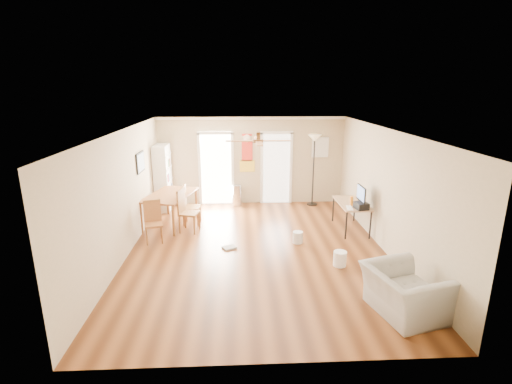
{
  "coord_description": "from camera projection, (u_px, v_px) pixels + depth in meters",
  "views": [
    {
      "loc": [
        -0.39,
        -7.55,
        3.45
      ],
      "look_at": [
        0.0,
        0.6,
        1.15
      ],
      "focal_mm": 26.42,
      "sensor_mm": 36.0,
      "label": 1
    }
  ],
  "objects": [
    {
      "name": "wall_decal",
      "position": [
        247.0,
        153.0,
        11.13
      ],
      "size": [
        0.46,
        0.03,
        1.1
      ],
      "primitive_type": "cube",
      "color": "red",
      "rests_on": "wall_back"
    },
    {
      "name": "keyboard",
      "position": [
        350.0,
        208.0,
        8.8
      ],
      "size": [
        0.16,
        0.37,
        0.01
      ],
      "primitive_type": "cube",
      "rotation": [
        0.0,
        0.0,
        -0.13
      ],
      "color": "white",
      "rests_on": "computer_desk"
    },
    {
      "name": "floor_cloth",
      "position": [
        229.0,
        248.0,
        8.3
      ],
      "size": [
        0.35,
        0.32,
        0.04
      ],
      "primitive_type": "cube",
      "rotation": [
        0.0,
        0.0,
        0.51
      ],
      "color": "#A6A6A1",
      "rests_on": "floor"
    },
    {
      "name": "wastebasket_b",
      "position": [
        340.0,
        259.0,
        7.47
      ],
      "size": [
        0.33,
        0.33,
        0.3
      ],
      "primitive_type": "cylinder",
      "rotation": [
        0.0,
        0.0,
        -0.32
      ],
      "color": "white",
      "rests_on": "floor"
    },
    {
      "name": "dining_chair_right_b",
      "position": [
        189.0,
        211.0,
        9.15
      ],
      "size": [
        0.52,
        0.52,
        1.05
      ],
      "primitive_type": null,
      "rotation": [
        0.0,
        0.0,
        1.33
      ],
      "color": "#A57635",
      "rests_on": "floor"
    },
    {
      "name": "framed_poster",
      "position": [
        140.0,
        162.0,
        8.97
      ],
      "size": [
        0.04,
        0.66,
        0.48
      ],
      "primitive_type": "cube",
      "color": "black",
      "rests_on": "wall_left"
    },
    {
      "name": "imac",
      "position": [
        361.0,
        197.0,
        8.8
      ],
      "size": [
        0.12,
        0.56,
        0.52
      ],
      "primitive_type": null,
      "rotation": [
        0.0,
        0.0,
        -0.07
      ],
      "color": "black",
      "rests_on": "computer_desk"
    },
    {
      "name": "armchair",
      "position": [
        404.0,
        292.0,
        5.84
      ],
      "size": [
        1.24,
        1.35,
        0.74
      ],
      "primitive_type": "imported",
      "rotation": [
        0.0,
        0.0,
        1.83
      ],
      "color": "#ADADA7",
      "rests_on": "floor"
    },
    {
      "name": "wall_front",
      "position": [
        273.0,
        273.0,
        4.5
      ],
      "size": [
        5.5,
        0.04,
        2.6
      ],
      "primitive_type": null,
      "color": "beige",
      "rests_on": "floor"
    },
    {
      "name": "dining_table",
      "position": [
        170.0,
        209.0,
        9.67
      ],
      "size": [
        1.35,
        1.8,
        0.8
      ],
      "primitive_type": null,
      "rotation": [
        0.0,
        0.0,
        -0.26
      ],
      "color": "#985F31",
      "rests_on": "floor"
    },
    {
      "name": "dining_chair_near",
      "position": [
        153.0,
        222.0,
        8.53
      ],
      "size": [
        0.48,
        0.48,
        0.95
      ],
      "primitive_type": null,
      "rotation": [
        0.0,
        0.0,
        0.26
      ],
      "color": "#A86836",
      "rests_on": "floor"
    },
    {
      "name": "wall_back",
      "position": [
        251.0,
        161.0,
        11.23
      ],
      "size": [
        5.5,
        0.04,
        2.6
      ],
      "primitive_type": null,
      "color": "beige",
      "rests_on": "floor"
    },
    {
      "name": "computer_desk",
      "position": [
        351.0,
        216.0,
        9.31
      ],
      "size": [
        0.65,
        1.3,
        0.7
      ],
      "primitive_type": null,
      "color": "tan",
      "rests_on": "floor"
    },
    {
      "name": "trash_can",
      "position": [
        237.0,
        195.0,
        11.22
      ],
      "size": [
        0.36,
        0.36,
        0.63
      ],
      "primitive_type": "cylinder",
      "rotation": [
        0.0,
        0.0,
        0.3
      ],
      "color": "silver",
      "rests_on": "floor"
    },
    {
      "name": "crown_molding",
      "position": [
        257.0,
        132.0,
        7.52
      ],
      "size": [
        5.5,
        7.0,
        0.08
      ],
      "primitive_type": null,
      "color": "white",
      "rests_on": "wall_back"
    },
    {
      "name": "bookshelf",
      "position": [
        163.0,
        178.0,
        10.72
      ],
      "size": [
        0.5,
        0.89,
        1.88
      ],
      "primitive_type": null,
      "rotation": [
        0.0,
        0.0,
        0.16
      ],
      "color": "silver",
      "rests_on": "floor"
    },
    {
      "name": "kitchen_doorway",
      "position": [
        216.0,
        170.0,
        11.23
      ],
      "size": [
        0.9,
        0.1,
        2.1
      ],
      "primitive_type": null,
      "color": "white",
      "rests_on": "wall_back"
    },
    {
      "name": "ceiling",
      "position": [
        257.0,
        130.0,
        7.51
      ],
      "size": [
        5.5,
        7.0,
        0.0
      ],
      "primitive_type": null,
      "color": "silver",
      "rests_on": "floor"
    },
    {
      "name": "orange_bottle",
      "position": [
        352.0,
        201.0,
        8.98
      ],
      "size": [
        0.09,
        0.09,
        0.22
      ],
      "primitive_type": "cylinder",
      "rotation": [
        0.0,
        0.0,
        0.29
      ],
      "color": "orange",
      "rests_on": "computer_desk"
    },
    {
      "name": "torchiere_lamp",
      "position": [
        313.0,
        171.0,
        11.08
      ],
      "size": [
        0.47,
        0.47,
        2.11
      ],
      "primitive_type": null,
      "rotation": [
        0.0,
        0.0,
        -0.2
      ],
      "color": "black",
      "rests_on": "floor"
    },
    {
      "name": "dining_chair_right_a",
      "position": [
        192.0,
        205.0,
        9.65
      ],
      "size": [
        0.45,
        0.45,
        1.02
      ],
      "primitive_type": null,
      "rotation": [
        0.0,
        0.0,
        1.49
      ],
      "color": "#A36E34",
      "rests_on": "floor"
    },
    {
      "name": "ac_grille",
      "position": [
        320.0,
        147.0,
        11.19
      ],
      "size": [
        0.5,
        0.04,
        0.6
      ],
      "primitive_type": "cube",
      "color": "white",
      "rests_on": "wall_back"
    },
    {
      "name": "bathroom_doorway",
      "position": [
        276.0,
        169.0,
        11.32
      ],
      "size": [
        0.8,
        0.1,
        2.1
      ],
      "primitive_type": null,
      "color": "white",
      "rests_on": "wall_back"
    },
    {
      "name": "wastebasket_a",
      "position": [
        298.0,
        237.0,
        8.57
      ],
      "size": [
        0.25,
        0.25,
        0.27
      ],
      "primitive_type": "cylinder",
      "rotation": [
        0.0,
        0.0,
        0.09
      ],
      "color": "silver",
      "rests_on": "floor"
    },
    {
      "name": "wall_right",
      "position": [
        387.0,
        191.0,
        7.99
      ],
      "size": [
        0.04,
        7.0,
        2.6
      ],
      "primitive_type": null,
      "color": "beige",
      "rests_on": "floor"
    },
    {
      "name": "printer",
      "position": [
        361.0,
        206.0,
        8.73
      ],
      "size": [
        0.31,
        0.35,
        0.16
      ],
      "primitive_type": "cube",
      "rotation": [
        0.0,
        0.0,
        0.16
      ],
      "color": "black",
      "rests_on": "computer_desk"
    },
    {
      "name": "ceiling_fan",
      "position": [
        258.0,
        141.0,
        7.27
      ],
      "size": [
        1.24,
        1.24,
        0.2
      ],
      "primitive_type": null,
      "color": "#593819",
      "rests_on": "ceiling"
    },
    {
      "name": "wall_left",
      "position": [
        124.0,
        195.0,
        7.73
      ],
      "size": [
        0.04,
        7.0,
        2.6
      ],
      "primitive_type": null,
      "color": "beige",
      "rests_on": "floor"
    },
    {
      "name": "floor",
      "position": [
        257.0,
        250.0,
        8.21
      ],
      "size": [
        7.0,
        7.0,
        0.0
      ],
      "primitive_type": "plane",
      "color": "brown",
      "rests_on": "ground"
    }
  ]
}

